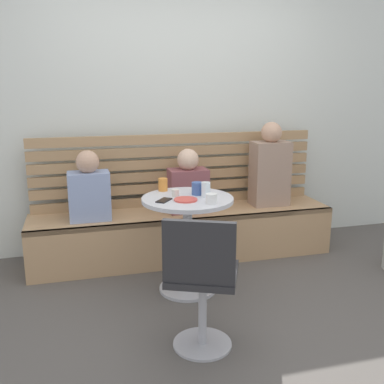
{
  "coord_description": "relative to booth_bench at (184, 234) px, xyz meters",
  "views": [
    {
      "loc": [
        -0.91,
        -2.53,
        1.57
      ],
      "look_at": [
        -0.06,
        0.66,
        0.75
      ],
      "focal_mm": 41.63,
      "sensor_mm": 36.0,
      "label": 1
    }
  ],
  "objects": [
    {
      "name": "ground",
      "position": [
        0.0,
        -1.2,
        -0.22
      ],
      "size": [
        8.0,
        8.0,
        0.0
      ],
      "primitive_type": "plane",
      "color": "#514C47"
    },
    {
      "name": "back_wall",
      "position": [
        0.0,
        0.44,
        1.23
      ],
      "size": [
        5.2,
        0.1,
        2.9
      ],
      "primitive_type": "cube",
      "color": "silver",
      "rests_on": "ground"
    },
    {
      "name": "booth_bench",
      "position": [
        0.0,
        0.0,
        0.0
      ],
      "size": [
        2.7,
        0.52,
        0.44
      ],
      "color": "tan",
      "rests_on": "ground"
    },
    {
      "name": "booth_backrest",
      "position": [
        0.0,
        0.24,
        0.56
      ],
      "size": [
        2.65,
        0.04,
        0.67
      ],
      "color": "#A68157",
      "rests_on": "booth_bench"
    },
    {
      "name": "cafe_table",
      "position": [
        -0.13,
        -0.65,
        0.3
      ],
      "size": [
        0.68,
        0.68,
        0.74
      ],
      "color": "#ADADB2",
      "rests_on": "ground"
    },
    {
      "name": "white_chair",
      "position": [
        -0.25,
        -1.46,
        0.24
      ],
      "size": [
        0.53,
        0.53,
        0.85
      ],
      "color": "#ADADB2",
      "rests_on": "ground"
    },
    {
      "name": "person_adult",
      "position": [
        0.83,
        0.01,
        0.57
      ],
      "size": [
        0.34,
        0.22,
        0.78
      ],
      "color": "#9E7F6B",
      "rests_on": "booth_bench"
    },
    {
      "name": "person_child_left",
      "position": [
        0.04,
        -0.0,
        0.46
      ],
      "size": [
        0.34,
        0.22,
        0.56
      ],
      "color": "brown",
      "rests_on": "booth_bench"
    },
    {
      "name": "person_child_middle",
      "position": [
        -0.82,
        -0.03,
        0.47
      ],
      "size": [
        0.34,
        0.22,
        0.59
      ],
      "color": "#8C9EC6",
      "rests_on": "booth_bench"
    },
    {
      "name": "cup_ceramic_white",
      "position": [
        -0.01,
        -0.86,
        0.55
      ],
      "size": [
        0.08,
        0.08,
        0.07
      ],
      "primitive_type": "cylinder",
      "color": "white",
      "rests_on": "cafe_table"
    },
    {
      "name": "cup_espresso_small",
      "position": [
        -0.21,
        -0.61,
        0.55
      ],
      "size": [
        0.06,
        0.06,
        0.05
      ],
      "primitive_type": "cylinder",
      "color": "silver",
      "rests_on": "cafe_table"
    },
    {
      "name": "cup_tumbler_orange",
      "position": [
        -0.26,
        -0.4,
        0.57
      ],
      "size": [
        0.07,
        0.07,
        0.1
      ],
      "primitive_type": "cylinder",
      "color": "orange",
      "rests_on": "cafe_table"
    },
    {
      "name": "cup_water_clear",
      "position": [
        0.01,
        -0.66,
        0.57
      ],
      "size": [
        0.07,
        0.07,
        0.11
      ],
      "primitive_type": "cylinder",
      "color": "white",
      "rests_on": "cafe_table"
    },
    {
      "name": "cup_mug_blue",
      "position": [
        -0.04,
        -0.59,
        0.57
      ],
      "size": [
        0.08,
        0.08,
        0.09
      ],
      "primitive_type": "cylinder",
      "color": "#3D5B9E",
      "rests_on": "cafe_table"
    },
    {
      "name": "plate_small",
      "position": [
        -0.16,
        -0.73,
        0.52
      ],
      "size": [
        0.17,
        0.17,
        0.01
      ],
      "primitive_type": "cylinder",
      "color": "#DB4C42",
      "rests_on": "cafe_table"
    },
    {
      "name": "phone_on_table",
      "position": [
        -0.32,
        -0.7,
        0.52
      ],
      "size": [
        0.14,
        0.15,
        0.01
      ],
      "primitive_type": "cube",
      "rotation": [
        0.0,
        0.0,
        2.48
      ],
      "color": "black",
      "rests_on": "cafe_table"
    }
  ]
}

